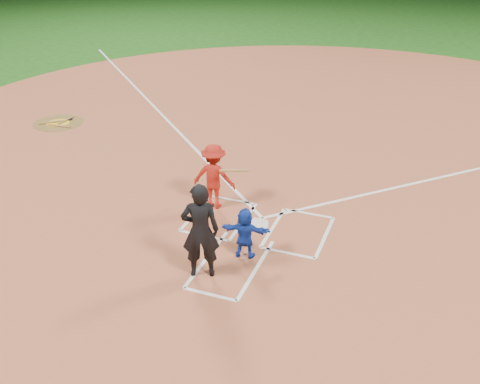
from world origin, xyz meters
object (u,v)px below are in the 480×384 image
(home_plate, at_px, (258,224))
(umpire, at_px, (200,231))
(batter_at_plate, at_px, (214,176))
(on_deck_circle, at_px, (58,123))
(catcher, at_px, (245,233))

(home_plate, xyz_separation_m, umpire, (-0.42, -2.25, 1.00))
(umpire, height_order, batter_at_plate, umpire)
(on_deck_circle, relative_size, batter_at_plate, 1.04)
(home_plate, distance_m, catcher, 1.45)
(on_deck_circle, xyz_separation_m, catcher, (8.96, -5.38, 0.56))
(batter_at_plate, bearing_deg, catcher, -50.68)
(home_plate, bearing_deg, batter_at_plate, -19.29)
(on_deck_circle, bearing_deg, umpire, -36.95)
(home_plate, height_order, batter_at_plate, batter_at_plate)
(umpire, bearing_deg, catcher, -145.05)
(on_deck_circle, distance_m, umpire, 10.53)
(catcher, bearing_deg, umpire, 48.16)
(catcher, relative_size, umpire, 0.56)
(home_plate, distance_m, batter_at_plate, 1.60)
(on_deck_circle, height_order, batter_at_plate, batter_at_plate)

